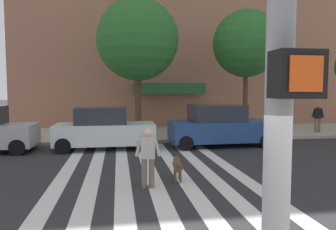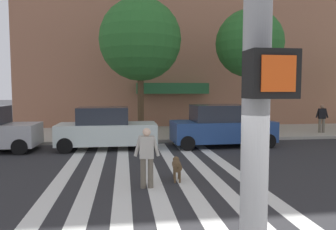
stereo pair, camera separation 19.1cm
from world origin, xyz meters
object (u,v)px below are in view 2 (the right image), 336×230
Objects in this scene: street_tree_nearest at (140,40)px; pedestrian_dog_walker at (147,154)px; parked_car_third_in_line at (221,126)px; street_tree_middle at (249,44)px; dog_on_leash at (177,166)px; parked_car_behind_first at (106,129)px; pedestrian_bystander at (322,117)px.

street_tree_nearest reaches higher than pedestrian_dog_walker.
street_tree_middle is at bearing 49.96° from parked_car_third_in_line.
street_tree_nearest is 9.72m from dog_on_leash.
parked_car_behind_first is 5.59m from street_tree_nearest.
parked_car_third_in_line is 7.45m from pedestrian_bystander.
parked_car_third_in_line reaches higher than dog_on_leash.
pedestrian_dog_walker is (-6.45, -9.02, -4.33)m from street_tree_middle.
pedestrian_dog_walker is at bearing -146.47° from dog_on_leash.
parked_car_behind_first is at bearing 103.02° from pedestrian_dog_walker.
street_tree_nearest is (-3.64, 2.96, 4.40)m from parked_car_third_in_line.
parked_car_third_in_line is at bearing -158.55° from pedestrian_bystander.
parked_car_behind_first is at bearing -159.20° from street_tree_middle.
pedestrian_bystander is at bearing -1.27° from street_tree_nearest.
parked_car_behind_first is 9.46m from street_tree_middle.
parked_car_behind_first is 2.67× the size of pedestrian_dog_walker.
parked_car_third_in_line is 6.23m from dog_on_leash.
parked_car_third_in_line is (5.34, -0.00, 0.04)m from parked_car_behind_first.
parked_car_behind_first is 2.67× the size of pedestrian_bystander.
pedestrian_dog_walker is 1.70× the size of dog_on_leash.
street_tree_middle reaches higher than parked_car_third_in_line.
street_tree_nearest is 6.15m from street_tree_middle.
street_tree_middle reaches higher than pedestrian_dog_walker.
street_tree_middle is 11.16m from dog_on_leash.
street_tree_nearest is at bearing 88.05° from pedestrian_dog_walker.
street_tree_nearest is 10.02m from pedestrian_dog_walker.
street_tree_middle is at bearing 20.80° from parked_car_behind_first.
dog_on_leash is at bearing 33.53° from pedestrian_dog_walker.
pedestrian_dog_walker is at bearing -123.18° from parked_car_third_in_line.
parked_car_third_in_line is 4.98× the size of dog_on_leash.
parked_car_behind_first is 6.20m from pedestrian_dog_walker.
pedestrian_bystander is at bearing 39.30° from dog_on_leash.
pedestrian_dog_walker is at bearing -125.58° from street_tree_middle.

